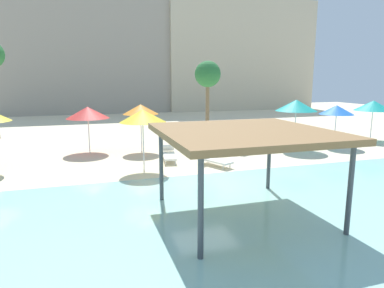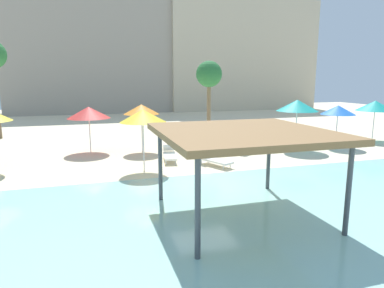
% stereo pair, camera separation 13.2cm
% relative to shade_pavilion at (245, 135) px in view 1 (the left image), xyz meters
% --- Properties ---
extents(ground_plane, '(80.00, 80.00, 0.00)m').
position_rel_shade_pavilion_xyz_m(ground_plane, '(0.02, 3.16, -2.51)').
color(ground_plane, beige).
extents(lagoon_water, '(44.00, 13.50, 0.04)m').
position_rel_shade_pavilion_xyz_m(lagoon_water, '(0.02, -2.09, -2.49)').
color(lagoon_water, '#99D1C6').
rests_on(lagoon_water, ground).
extents(shade_pavilion, '(4.80, 4.80, 2.66)m').
position_rel_shade_pavilion_xyz_m(shade_pavilion, '(0.00, 0.00, 0.00)').
color(shade_pavilion, '#42474C').
rests_on(shade_pavilion, ground).
extents(beach_umbrella_red_0, '(2.38, 2.38, 2.59)m').
position_rel_shade_pavilion_xyz_m(beach_umbrella_red_0, '(-4.26, 11.09, -0.24)').
color(beach_umbrella_red_0, silver).
rests_on(beach_umbrella_red_0, ground).
extents(beach_umbrella_yellow_1, '(2.07, 2.07, 2.79)m').
position_rel_shade_pavilion_xyz_m(beach_umbrella_yellow_1, '(-1.97, 6.16, -0.01)').
color(beach_umbrella_yellow_1, silver).
rests_on(beach_umbrella_yellow_1, ground).
extents(beach_umbrella_blue_3, '(2.04, 2.04, 2.55)m').
position_rel_shade_pavilion_xyz_m(beach_umbrella_blue_3, '(10.24, 8.27, -0.24)').
color(beach_umbrella_blue_3, silver).
rests_on(beach_umbrella_blue_3, ground).
extents(beach_umbrella_orange_4, '(2.02, 2.02, 2.71)m').
position_rel_shade_pavilion_xyz_m(beach_umbrella_orange_4, '(-1.38, 10.41, -0.08)').
color(beach_umbrella_orange_4, silver).
rests_on(beach_umbrella_orange_4, ground).
extents(beach_umbrella_teal_5, '(2.39, 2.39, 2.94)m').
position_rel_shade_pavilion_xyz_m(beach_umbrella_teal_5, '(7.37, 8.28, 0.10)').
color(beach_umbrella_teal_5, silver).
rests_on(beach_umbrella_teal_5, ground).
extents(beach_umbrella_teal_7, '(2.47, 2.47, 2.70)m').
position_rel_shade_pavilion_xyz_m(beach_umbrella_teal_7, '(14.18, 9.40, -0.15)').
color(beach_umbrella_teal_7, silver).
rests_on(beach_umbrella_teal_7, ground).
extents(lounge_chair_0, '(1.54, 1.92, 0.74)m').
position_rel_shade_pavilion_xyz_m(lounge_chair_0, '(3.35, 8.52, -2.18)').
color(lounge_chair_0, white).
rests_on(lounge_chair_0, ground).
extents(lounge_chair_2, '(0.91, 1.97, 0.74)m').
position_rel_shade_pavilion_xyz_m(lounge_chair_2, '(-0.40, 7.72, -2.18)').
color(lounge_chair_2, white).
rests_on(lounge_chair_2, ground).
extents(lounge_chair_3, '(1.36, 1.97, 0.74)m').
position_rel_shade_pavilion_xyz_m(lounge_chair_3, '(1.37, 6.10, -2.18)').
color(lounge_chair_3, white).
rests_on(lounge_chair_3, ground).
extents(palm_tree_0, '(1.90, 1.90, 5.43)m').
position_rel_shade_pavilion_xyz_m(palm_tree_0, '(4.27, 14.86, 1.86)').
color(palm_tree_0, brown).
rests_on(palm_tree_0, ground).
extents(hotel_block_0, '(22.02, 9.86, 14.41)m').
position_rel_shade_pavilion_xyz_m(hotel_block_0, '(-2.44, 38.21, 4.70)').
color(hotel_block_0, '#9E9384').
rests_on(hotel_block_0, ground).
extents(hotel_block_1, '(20.63, 9.30, 14.62)m').
position_rel_shade_pavilion_xyz_m(hotel_block_1, '(16.37, 37.42, 4.80)').
color(hotel_block_1, beige).
rests_on(hotel_block_1, ground).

